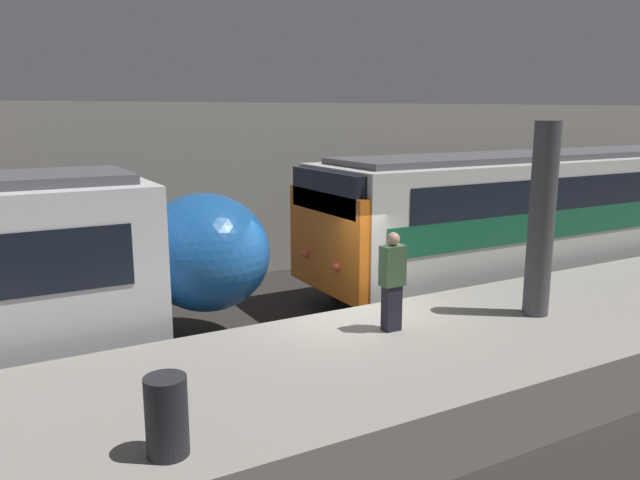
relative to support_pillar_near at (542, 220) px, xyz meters
name	(u,v)px	position (x,y,z in m)	size (l,w,h in m)	color
ground_plane	(344,359)	(-2.76, 1.88, -2.62)	(120.00, 120.00, 0.00)	#282623
platform	(410,372)	(-2.76, -0.08, -2.14)	(40.00, 3.92, 0.96)	gray
station_rear_barrier	(217,192)	(-2.76, 8.38, -0.29)	(50.00, 0.15, 4.67)	#9E998E
support_pillar_near	(542,220)	(0.00, 0.00, 0.00)	(0.44, 0.44, 3.33)	#47474C
train_boxy	(604,209)	(7.01, 3.93, -0.87)	(18.25, 3.04, 3.42)	black
person_waiting	(392,279)	(-2.68, 0.55, -0.82)	(0.38, 0.24, 1.61)	black
trash_bin	(167,416)	(-6.88, -1.39, -1.24)	(0.44, 0.44, 0.85)	#232328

